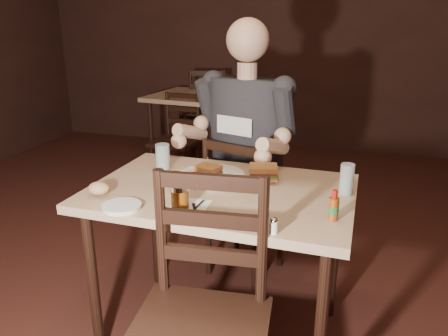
% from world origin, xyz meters
% --- Properties ---
extents(room_shell, '(7.00, 7.00, 7.00)m').
position_xyz_m(room_shell, '(0.00, 0.00, 1.40)').
color(room_shell, black).
rests_on(room_shell, ground).
extents(main_table, '(1.19, 0.83, 0.77)m').
position_xyz_m(main_table, '(0.09, 0.09, 0.68)').
color(main_table, tan).
rests_on(main_table, ground).
extents(bg_table, '(0.90, 0.90, 0.77)m').
position_xyz_m(bg_table, '(-0.86, 2.50, 0.68)').
color(bg_table, tan).
rests_on(bg_table, ground).
extents(chair_far, '(0.52, 0.54, 0.86)m').
position_xyz_m(chair_far, '(0.08, 0.68, 0.43)').
color(chair_far, black).
rests_on(chair_far, ground).
extents(chair_near, '(0.49, 0.53, 0.99)m').
position_xyz_m(chair_near, '(0.18, -0.52, 0.50)').
color(chair_near, black).
rests_on(chair_near, ground).
extents(bg_chair_far, '(0.53, 0.56, 0.97)m').
position_xyz_m(bg_chair_far, '(-0.86, 3.05, 0.49)').
color(bg_chair_far, black).
rests_on(bg_chair_far, ground).
extents(bg_chair_near, '(0.43, 0.46, 0.84)m').
position_xyz_m(bg_chair_near, '(-0.86, 1.95, 0.42)').
color(bg_chair_near, black).
rests_on(bg_chair_near, ground).
extents(diner, '(0.73, 0.65, 1.05)m').
position_xyz_m(diner, '(0.06, 0.63, 0.97)').
color(diner, '#2A292E').
rests_on(diner, chair_far).
extents(dinner_plate, '(0.32, 0.32, 0.02)m').
position_xyz_m(dinner_plate, '(0.02, 0.20, 0.78)').
color(dinner_plate, white).
rests_on(dinner_plate, main_table).
extents(sandwich_left, '(0.13, 0.12, 0.09)m').
position_xyz_m(sandwich_left, '(0.01, 0.16, 0.83)').
color(sandwich_left, '#BE7F47').
rests_on(sandwich_left, dinner_plate).
extents(sandwich_right, '(0.15, 0.13, 0.11)m').
position_xyz_m(sandwich_right, '(0.26, 0.23, 0.84)').
color(sandwich_right, '#BE7F47').
rests_on(sandwich_right, dinner_plate).
extents(fries_pile, '(0.23, 0.17, 0.04)m').
position_xyz_m(fries_pile, '(-0.02, 0.12, 0.81)').
color(fries_pile, '#F6BE68').
rests_on(fries_pile, dinner_plate).
extents(ketchup_dollop, '(0.05, 0.05, 0.01)m').
position_xyz_m(ketchup_dollop, '(0.16, 0.19, 0.79)').
color(ketchup_dollop, maroon).
rests_on(ketchup_dollop, dinner_plate).
extents(glass_left, '(0.07, 0.07, 0.13)m').
position_xyz_m(glass_left, '(-0.26, 0.27, 0.84)').
color(glass_left, silver).
rests_on(glass_left, main_table).
extents(glass_right, '(0.06, 0.06, 0.14)m').
position_xyz_m(glass_right, '(0.63, 0.17, 0.84)').
color(glass_right, silver).
rests_on(glass_right, main_table).
extents(hot_sauce, '(0.04, 0.04, 0.12)m').
position_xyz_m(hot_sauce, '(0.58, -0.11, 0.83)').
color(hot_sauce, brown).
rests_on(hot_sauce, main_table).
extents(salt_shaker, '(0.03, 0.03, 0.06)m').
position_xyz_m(salt_shaker, '(0.39, -0.27, 0.80)').
color(salt_shaker, white).
rests_on(salt_shaker, main_table).
extents(syrup_dispenser, '(0.08, 0.08, 0.10)m').
position_xyz_m(syrup_dispenser, '(-0.01, -0.16, 0.82)').
color(syrup_dispenser, brown).
rests_on(syrup_dispenser, main_table).
extents(napkin, '(0.15, 0.14, 0.00)m').
position_xyz_m(napkin, '(0.02, -0.12, 0.77)').
color(napkin, white).
rests_on(napkin, main_table).
extents(knife, '(0.10, 0.19, 0.00)m').
position_xyz_m(knife, '(0.08, -0.20, 0.78)').
color(knife, silver).
rests_on(knife, napkin).
extents(fork, '(0.02, 0.14, 0.00)m').
position_xyz_m(fork, '(0.06, -0.14, 0.78)').
color(fork, silver).
rests_on(fork, napkin).
extents(side_plate, '(0.16, 0.16, 0.01)m').
position_xyz_m(side_plate, '(-0.23, -0.22, 0.78)').
color(side_plate, white).
rests_on(side_plate, main_table).
extents(bread_roll, '(0.10, 0.08, 0.05)m').
position_xyz_m(bread_roll, '(-0.38, -0.13, 0.81)').
color(bread_roll, tan).
rests_on(bread_roll, side_plate).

